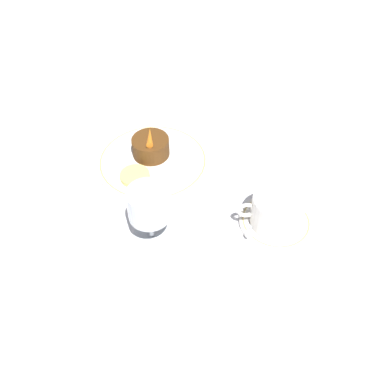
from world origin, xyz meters
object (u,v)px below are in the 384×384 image
(dinner_plate, at_px, (153,162))
(coffee_cup, at_px, (278,210))
(wine_glass, at_px, (149,207))
(dessert_cake, at_px, (151,147))
(fork, at_px, (230,165))

(dinner_plate, bearing_deg, coffee_cup, 142.37)
(dinner_plate, distance_m, wine_glass, 0.20)
(coffee_cup, xyz_separation_m, dessert_cake, (0.23, -0.19, -0.01))
(dinner_plate, height_order, fork, dinner_plate)
(dinner_plate, distance_m, fork, 0.16)
(dinner_plate, relative_size, coffee_cup, 1.96)
(dinner_plate, xyz_separation_m, wine_glass, (-0.00, 0.19, 0.07))
(wine_glass, relative_size, dessert_cake, 1.50)
(coffee_cup, height_order, fork, coffee_cup)
(dessert_cake, bearing_deg, fork, 170.20)
(wine_glass, height_order, fork, wine_glass)
(coffee_cup, xyz_separation_m, wine_glass, (0.23, 0.02, 0.04))
(coffee_cup, bearing_deg, dinner_plate, -37.63)
(dinner_plate, relative_size, wine_glass, 2.04)
(dinner_plate, bearing_deg, fork, 176.39)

